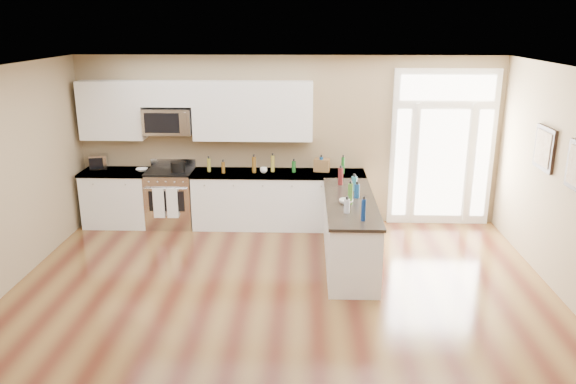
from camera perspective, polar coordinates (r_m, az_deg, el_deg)
The scene contains 19 objects.
ground at distance 6.18m, azimuth -1.28°, elevation -15.53°, with size 8.00×8.00×0.00m, color #4D2215.
room_shell at distance 5.46m, azimuth -1.39°, elevation -0.22°, with size 8.00×8.00×8.00m.
back_cabinet_left at distance 9.87m, azimuth -16.92°, elevation -0.74°, with size 1.10×0.66×0.94m.
back_cabinet_right at distance 9.36m, azimuth -0.98°, elevation -0.95°, with size 2.85×0.66×0.94m.
peninsula_cabinet at distance 8.01m, azimuth 6.25°, elevation -4.25°, with size 0.69×2.32×0.94m.
upper_cabinet_left at distance 9.69m, azimuth -17.46°, elevation 7.93°, with size 1.04×0.33×0.95m, color white.
upper_cabinet_right at distance 9.19m, azimuth -3.59°, elevation 8.22°, with size 1.94×0.33×0.95m, color white.
upper_cabinet_short at distance 9.38m, azimuth -12.16°, elevation 9.76°, with size 0.82×0.33×0.40m, color white.
microwave at distance 9.41m, azimuth -12.06°, elevation 7.07°, with size 0.78×0.41×0.42m.
entry_door at distance 9.64m, azimuth 15.40°, elevation 4.29°, with size 1.70×0.10×2.60m.
wall_art_near at distance 8.21m, azimuth 24.60°, elevation 4.04°, with size 0.05×0.58×0.58m.
kitchen_range at distance 9.61m, azimuth -11.78°, elevation -0.58°, with size 0.76×0.68×1.08m.
stockpot at distance 9.37m, azimuth -11.12°, elevation 2.57°, with size 0.23×0.23×0.18m, color black.
toaster_oven at distance 9.94m, azimuth -18.67°, elevation 2.94°, with size 0.28×0.22×0.24m, color silver.
cardboard_box at distance 9.29m, azimuth 3.45°, elevation 2.76°, with size 0.25×0.18×0.21m, color brown.
bowl_left at distance 9.59m, azimuth -14.63°, elevation 2.20°, with size 0.19×0.19×0.05m, color white.
bowl_peninsula at distance 7.67m, azimuth 5.92°, elevation -0.97°, with size 0.19×0.19×0.06m, color white.
cup_counter at distance 9.17m, azimuth -2.49°, elevation 2.23°, with size 0.12×0.12×0.09m, color white.
counter_bottles at distance 8.44m, azimuth 2.65°, elevation 1.43°, with size 2.39×2.41×0.29m.
Camera 1 is at (0.31, -5.20, 3.33)m, focal length 35.00 mm.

